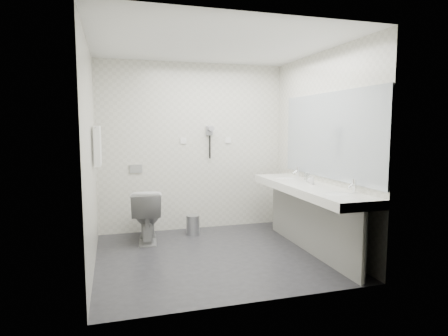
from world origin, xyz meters
name	(u,v)px	position (x,y,z in m)	size (l,w,h in m)	color
floor	(216,255)	(0.00, 0.00, 0.00)	(2.80, 2.80, 0.00)	#29282D
ceiling	(215,44)	(0.00, 0.00, 2.50)	(2.80, 2.80, 0.00)	white
wall_back	(193,147)	(0.00, 1.30, 1.25)	(2.80, 2.80, 0.00)	silver
wall_front	(255,163)	(0.00, -1.30, 1.25)	(2.80, 2.80, 0.00)	silver
wall_left	(90,155)	(-1.40, 0.00, 1.25)	(2.60, 2.60, 0.00)	silver
wall_right	(320,151)	(1.40, 0.00, 1.25)	(2.60, 2.60, 0.00)	silver
vanity_counter	(308,189)	(1.12, -0.20, 0.80)	(0.55, 2.20, 0.10)	white
vanity_panel	(309,222)	(1.15, -0.20, 0.38)	(0.03, 2.15, 0.75)	gray
vanity_post_near	(364,248)	(1.18, -1.24, 0.38)	(0.06, 0.06, 0.75)	silver
vanity_post_far	(277,206)	(1.18, 0.84, 0.38)	(0.06, 0.06, 0.75)	silver
mirror	(328,136)	(1.39, -0.20, 1.45)	(0.02, 2.20, 1.05)	#B2BCC6
basin_near	(338,195)	(1.12, -0.85, 0.83)	(0.40, 0.31, 0.05)	white
basin_far	(285,179)	(1.12, 0.45, 0.83)	(0.40, 0.31, 0.05)	white
faucet_near	(354,186)	(1.32, -0.85, 0.92)	(0.04, 0.04, 0.15)	silver
faucet_far	(298,172)	(1.32, 0.45, 0.92)	(0.04, 0.04, 0.15)	silver
soap_bottle_a	(312,180)	(1.20, -0.14, 0.90)	(0.04, 0.04, 0.10)	silver
soap_bottle_b	(310,179)	(1.22, -0.08, 0.90)	(0.08, 0.08, 0.10)	silver
soap_bottle_c	(313,180)	(1.18, -0.20, 0.90)	(0.04, 0.04, 0.11)	silver
glass_left	(308,178)	(1.23, -0.01, 0.91)	(0.06, 0.06, 0.11)	silver
glass_right	(306,176)	(1.30, 0.18, 0.90)	(0.05, 0.05, 0.10)	silver
toilet	(147,215)	(-0.75, 0.83, 0.36)	(0.40, 0.71, 0.72)	white
flush_plate	(136,169)	(-0.85, 1.29, 0.95)	(0.18, 0.02, 0.12)	#B2B5BA
pedal_bin	(193,225)	(-0.08, 0.96, 0.13)	(0.19, 0.19, 0.27)	#B2B5BA
bin_lid	(193,216)	(-0.08, 0.96, 0.28)	(0.19, 0.19, 0.01)	#B2B5BA
towel_rail	(96,127)	(-1.35, 0.55, 1.55)	(0.02, 0.02, 0.62)	silver
towel_near	(97,146)	(-1.34, 0.41, 1.33)	(0.07, 0.24, 0.48)	white
towel_far	(98,145)	(-1.34, 0.69, 1.33)	(0.07, 0.24, 0.48)	white
dryer_cradle	(210,130)	(0.25, 1.27, 1.50)	(0.10, 0.04, 0.14)	#939399
dryer_barrel	(211,128)	(0.25, 1.20, 1.53)	(0.08, 0.08, 0.14)	#939399
dryer_cord	(210,147)	(0.25, 1.26, 1.25)	(0.02, 0.02, 0.35)	black
switch_plate_a	(183,141)	(-0.15, 1.29, 1.35)	(0.09, 0.02, 0.09)	white
switch_plate_b	(228,140)	(0.55, 1.29, 1.35)	(0.09, 0.02, 0.09)	white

